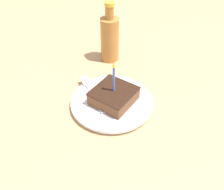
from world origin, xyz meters
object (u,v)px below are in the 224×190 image
object	(u,v)px
fork	(91,91)
bottle	(110,38)
cake_slice	(112,95)
plate	(112,102)

from	to	relation	value
fork	bottle	bearing A→B (deg)	20.07
cake_slice	bottle	size ratio (longest dim) A/B	0.64
plate	fork	xyz separation A→B (m)	(-0.00, 0.07, 0.01)
cake_slice	plate	bearing A→B (deg)	83.24
plate	bottle	size ratio (longest dim) A/B	1.14
cake_slice	bottle	distance (m)	0.24
bottle	cake_slice	bearing A→B (deg)	-143.04
plate	fork	size ratio (longest dim) A/B	1.50
plate	cake_slice	xyz separation A→B (m)	(-0.00, -0.00, 0.03)
cake_slice	fork	world-z (taller)	cake_slice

